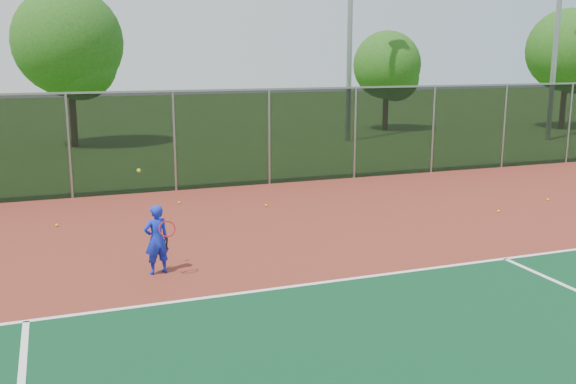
% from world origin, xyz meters
% --- Properties ---
extents(ground, '(120.00, 120.00, 0.00)m').
position_xyz_m(ground, '(0.00, 0.00, 0.00)').
color(ground, '#2A5518').
rests_on(ground, ground).
extents(court_apron, '(30.00, 20.00, 0.02)m').
position_xyz_m(court_apron, '(0.00, 2.00, 0.01)').
color(court_apron, maroon).
rests_on(court_apron, ground).
extents(fence_back, '(30.00, 0.06, 3.03)m').
position_xyz_m(fence_back, '(0.00, 12.00, 1.56)').
color(fence_back, black).
rests_on(fence_back, court_apron).
extents(tennis_player, '(0.59, 0.63, 2.01)m').
position_xyz_m(tennis_player, '(-4.72, 4.57, 0.69)').
color(tennis_player, '#1629D1').
rests_on(tennis_player, court_apron).
extents(practice_ball_0, '(0.07, 0.07, 0.07)m').
position_xyz_m(practice_ball_0, '(-1.10, 9.01, 0.06)').
color(practice_ball_0, yellow).
rests_on(practice_ball_0, court_apron).
extents(practice_ball_1, '(0.07, 0.07, 0.07)m').
position_xyz_m(practice_ball_1, '(6.62, 6.95, 0.06)').
color(practice_ball_1, yellow).
rests_on(practice_ball_1, court_apron).
extents(practice_ball_2, '(0.07, 0.07, 0.07)m').
position_xyz_m(practice_ball_2, '(-6.47, 8.80, 0.06)').
color(practice_ball_2, yellow).
rests_on(practice_ball_2, court_apron).
extents(practice_ball_3, '(0.07, 0.07, 0.07)m').
position_xyz_m(practice_ball_3, '(4.41, 6.28, 0.06)').
color(practice_ball_3, yellow).
rests_on(practice_ball_3, court_apron).
extents(practice_ball_4, '(0.07, 0.07, 0.07)m').
position_xyz_m(practice_ball_4, '(-3.25, 10.18, 0.06)').
color(practice_ball_4, yellow).
rests_on(practice_ball_4, court_apron).
extents(tree_back_left, '(4.77, 4.77, 7.00)m').
position_xyz_m(tree_back_left, '(-5.40, 23.17, 4.40)').
color(tree_back_left, '#3B2515').
rests_on(tree_back_left, ground).
extents(tree_back_mid, '(3.64, 3.64, 5.35)m').
position_xyz_m(tree_back_mid, '(10.85, 23.98, 3.35)').
color(tree_back_mid, '#3B2515').
rests_on(tree_back_mid, ground).
extents(tree_back_right, '(4.46, 4.46, 6.55)m').
position_xyz_m(tree_back_right, '(20.43, 21.16, 4.11)').
color(tree_back_right, '#3B2515').
rests_on(tree_back_right, ground).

